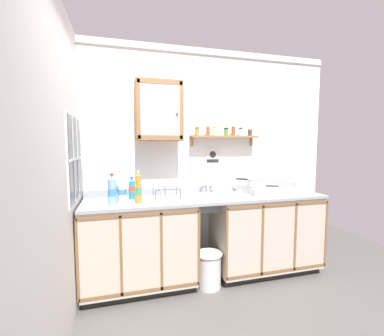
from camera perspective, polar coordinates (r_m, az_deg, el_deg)
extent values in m
plane|color=#565451|center=(3.04, 5.46, -25.03)|extent=(5.70, 5.70, 0.00)
cube|color=white|center=(3.18, 1.88, 1.44)|extent=(3.30, 0.05, 2.64)
cube|color=white|center=(3.32, 2.13, 23.81)|extent=(3.30, 0.02, 0.05)
cube|color=white|center=(2.18, -26.68, -0.91)|extent=(0.05, 3.36, 2.64)
cube|color=black|center=(3.14, -11.19, -23.25)|extent=(1.11, 0.51, 0.08)
cube|color=beige|center=(2.92, -11.31, -15.60)|extent=(1.13, 0.57, 0.84)
cube|color=brown|center=(2.53, -10.97, -9.91)|extent=(1.13, 0.01, 0.03)
cube|color=brown|center=(2.81, -10.67, -24.72)|extent=(1.13, 0.01, 0.03)
cube|color=brown|center=(2.67, -23.60, -17.99)|extent=(0.02, 0.01, 0.77)
cube|color=brown|center=(2.64, -15.09, -17.97)|extent=(0.02, 0.01, 0.77)
cube|color=brown|center=(2.67, -6.59, -17.57)|extent=(0.02, 0.01, 0.77)
cube|color=brown|center=(2.75, 1.53, -16.86)|extent=(0.02, 0.01, 0.77)
cube|color=black|center=(3.55, 15.08, -19.80)|extent=(1.21, 0.51, 0.08)
cube|color=beige|center=(3.35, 15.54, -12.89)|extent=(1.23, 0.57, 0.84)
cube|color=brown|center=(3.02, 18.57, -7.57)|extent=(1.23, 0.01, 0.03)
cube|color=brown|center=(3.26, 18.16, -20.44)|extent=(1.23, 0.01, 0.03)
cube|color=brown|center=(2.84, 7.55, -16.12)|extent=(0.02, 0.01, 0.77)
cube|color=brown|center=(3.02, 15.01, -14.95)|extent=(0.02, 0.01, 0.77)
cube|color=brown|center=(3.24, 21.48, -13.74)|extent=(0.02, 0.01, 0.77)
cube|color=brown|center=(3.49, 27.01, -12.55)|extent=(0.02, 0.01, 0.77)
cube|color=#9EA3A8|center=(2.94, 3.68, -6.53)|extent=(2.66, 0.60, 0.03)
cube|color=#9EA3A8|center=(3.19, 2.05, -4.60)|extent=(2.66, 0.02, 0.08)
cube|color=silver|center=(2.98, 4.90, -5.97)|extent=(0.59, 0.38, 0.01)
cube|color=slate|center=(3.02, 4.88, -8.72)|extent=(0.50, 0.30, 0.01)
cube|color=slate|center=(3.14, 3.89, -6.87)|extent=(0.50, 0.01, 0.15)
cube|color=slate|center=(2.86, 5.98, -8.11)|extent=(0.50, 0.01, 0.15)
cylinder|color=#4C4C51|center=(3.02, 4.88, -8.75)|extent=(0.04, 0.04, 0.01)
cylinder|color=silver|center=(3.17, 3.41, -5.18)|extent=(0.05, 0.05, 0.02)
cylinder|color=silver|center=(3.15, 3.42, -3.36)|extent=(0.02, 0.02, 0.18)
torus|color=silver|center=(3.07, 3.91, -1.90)|extent=(0.18, 0.02, 0.18)
cylinder|color=silver|center=(3.19, 4.44, -4.54)|extent=(0.02, 0.02, 0.06)
cube|color=silver|center=(3.23, 15.53, -4.66)|extent=(0.43, 0.29, 0.08)
cylinder|color=#2D2D2D|center=(3.19, 13.77, -3.96)|extent=(0.17, 0.17, 0.01)
cylinder|color=#2D2D2D|center=(3.30, 16.88, -3.75)|extent=(0.17, 0.17, 0.01)
cylinder|color=black|center=(3.07, 15.15, -5.18)|extent=(0.03, 0.02, 0.03)
cylinder|color=black|center=(3.18, 18.34, -4.91)|extent=(0.03, 0.02, 0.03)
cylinder|color=silver|center=(3.18, 13.79, -3.09)|extent=(0.21, 0.21, 0.09)
torus|color=silver|center=(3.18, 13.80, -2.28)|extent=(0.22, 0.22, 0.01)
cylinder|color=black|center=(3.22, 10.75, -2.36)|extent=(0.12, 0.11, 0.02)
cylinder|color=silver|center=(2.82, -16.36, -4.78)|extent=(0.07, 0.07, 0.21)
cone|color=silver|center=(2.80, -16.42, -2.36)|extent=(0.06, 0.06, 0.03)
cylinder|color=white|center=(2.80, -16.44, -1.86)|extent=(0.03, 0.03, 0.02)
cylinder|color=#3F8CCC|center=(2.82, -16.37, -4.48)|extent=(0.07, 0.07, 0.06)
cylinder|color=#8CB7E0|center=(2.66, -16.88, -4.99)|extent=(0.08, 0.08, 0.25)
cone|color=#8CB7E0|center=(2.64, -16.96, -1.95)|extent=(0.08, 0.08, 0.04)
cylinder|color=red|center=(2.64, -16.98, -1.35)|extent=(0.04, 0.04, 0.02)
cylinder|color=#3F8CCC|center=(2.66, -16.88, -5.02)|extent=(0.08, 0.08, 0.07)
cylinder|color=white|center=(2.71, -14.87, -5.34)|extent=(0.08, 0.08, 0.19)
cone|color=white|center=(2.69, -14.93, -2.94)|extent=(0.08, 0.08, 0.04)
cylinder|color=white|center=(2.69, -14.94, -2.33)|extent=(0.04, 0.04, 0.02)
cylinder|color=#3F8CCC|center=(2.71, -14.88, -4.97)|extent=(0.09, 0.09, 0.05)
cylinder|color=gold|center=(2.66, -11.50, -4.55)|extent=(0.06, 0.06, 0.28)
cone|color=gold|center=(2.64, -11.56, -1.31)|extent=(0.06, 0.06, 0.03)
cylinder|color=white|center=(2.64, -11.57, -0.80)|extent=(0.03, 0.03, 0.02)
cylinder|color=#4C9959|center=(2.67, -11.49, -4.87)|extent=(0.06, 0.06, 0.08)
cylinder|color=teal|center=(2.88, -12.87, -4.68)|extent=(0.06, 0.06, 0.19)
cone|color=teal|center=(2.87, -12.92, -2.52)|extent=(0.06, 0.06, 0.03)
cylinder|color=#2D59B2|center=(2.87, -12.93, -2.04)|extent=(0.03, 0.03, 0.02)
cylinder|color=#D84C3F|center=(2.88, -12.88, -4.35)|extent=(0.07, 0.07, 0.05)
cube|color=#B2B2B7|center=(2.86, -5.53, -6.46)|extent=(0.28, 0.22, 0.01)
cylinder|color=#4C4F54|center=(2.73, -7.87, -5.83)|extent=(0.01, 0.01, 0.10)
cylinder|color=#4C4F54|center=(2.78, -2.52, -5.60)|extent=(0.01, 0.01, 0.10)
cylinder|color=#4C4F54|center=(2.93, -8.40, -5.08)|extent=(0.01, 0.01, 0.10)
cylinder|color=#4C4F54|center=(2.97, -3.40, -4.89)|extent=(0.01, 0.01, 0.10)
cylinder|color=#4C4F54|center=(2.74, -5.18, -4.68)|extent=(0.26, 0.01, 0.01)
cylinder|color=#4C4F54|center=(2.94, -5.89, -4.01)|extent=(0.26, 0.01, 0.01)
cylinder|color=white|center=(2.84, -6.96, -4.92)|extent=(0.01, 0.16, 0.16)
cylinder|color=white|center=(2.85, -5.68, -4.87)|extent=(0.01, 0.17, 0.17)
cube|color=#996B42|center=(2.93, -7.25, 12.06)|extent=(0.50, 0.26, 0.64)
cube|color=silver|center=(2.80, -6.85, 12.39)|extent=(0.41, 0.01, 0.52)
cube|color=#996B42|center=(2.77, -11.54, 12.39)|extent=(0.04, 0.01, 0.60)
cube|color=#996B42|center=(2.84, -2.28, 12.31)|extent=(0.04, 0.01, 0.60)
cube|color=#996B42|center=(2.85, -6.92, 18.12)|extent=(0.47, 0.01, 0.05)
cube|color=#996B42|center=(2.78, -6.78, 6.51)|extent=(0.47, 0.01, 0.05)
sphere|color=olive|center=(2.81, -3.21, 11.73)|extent=(0.02, 0.02, 0.02)
cube|color=#996B42|center=(3.18, 7.02, 6.74)|extent=(0.83, 0.14, 0.02)
cube|color=#996B42|center=(3.11, 0.02, 5.67)|extent=(0.02, 0.03, 0.10)
cube|color=#996B42|center=(3.39, 12.69, 5.51)|extent=(0.02, 0.03, 0.10)
cylinder|color=tan|center=(3.07, 1.13, 7.79)|extent=(0.05, 0.05, 0.08)
cylinder|color=#33723F|center=(3.07, 1.14, 8.67)|extent=(0.05, 0.05, 0.02)
cylinder|color=#CC4C33|center=(3.11, 3.51, 7.89)|extent=(0.04, 0.04, 0.09)
cylinder|color=yellow|center=(3.11, 3.51, 8.91)|extent=(0.04, 0.04, 0.02)
cylinder|color=silver|center=(3.13, 5.05, 7.79)|extent=(0.05, 0.05, 0.09)
cylinder|color=yellow|center=(3.13, 5.06, 8.73)|extent=(0.05, 0.05, 0.02)
cylinder|color=#598C3F|center=(3.18, 7.37, 7.65)|extent=(0.05, 0.05, 0.08)
cylinder|color=black|center=(3.18, 7.38, 8.49)|extent=(0.05, 0.05, 0.02)
cylinder|color=#CC4C33|center=(3.23, 8.95, 7.74)|extent=(0.05, 0.05, 0.09)
cylinder|color=#33723F|center=(3.23, 8.96, 8.71)|extent=(0.05, 0.05, 0.02)
cylinder|color=silver|center=(3.27, 10.49, 7.58)|extent=(0.04, 0.04, 0.08)
cylinder|color=black|center=(3.28, 10.50, 8.44)|extent=(0.04, 0.04, 0.02)
cylinder|color=#4C3326|center=(3.32, 12.40, 7.36)|extent=(0.05, 0.05, 0.06)
cylinder|color=#33723F|center=(3.32, 12.41, 8.05)|extent=(0.05, 0.05, 0.02)
cube|color=silver|center=(3.20, 4.48, 2.44)|extent=(0.18, 0.01, 0.22)
cube|color=#262626|center=(3.20, 4.50, 1.54)|extent=(0.15, 0.00, 0.04)
cylinder|color=#262626|center=(3.19, 4.51, 2.93)|extent=(0.08, 0.00, 0.08)
cube|color=#262D38|center=(2.63, -23.98, 1.84)|extent=(0.01, 0.65, 0.75)
cube|color=white|center=(2.63, -24.20, 1.83)|extent=(0.02, 0.69, 0.80)
cube|color=white|center=(2.52, -24.23, 1.69)|extent=(0.01, 0.02, 0.75)
cube|color=white|center=(2.75, -23.51, 1.98)|extent=(0.01, 0.02, 0.75)
cube|color=white|center=(2.63, -23.85, 1.84)|extent=(0.01, 0.65, 0.02)
cylinder|color=silver|center=(3.02, 3.69, -21.22)|extent=(0.25, 0.25, 0.37)
torus|color=white|center=(2.95, 3.72, -18.04)|extent=(0.28, 0.28, 0.03)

